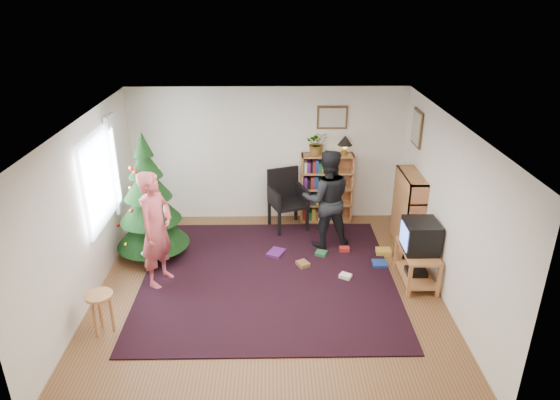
{
  "coord_description": "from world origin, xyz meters",
  "views": [
    {
      "loc": [
        0.07,
        -6.24,
        4.15
      ],
      "look_at": [
        0.19,
        0.76,
        1.1
      ],
      "focal_mm": 32.0,
      "sensor_mm": 36.0,
      "label": 1
    }
  ],
  "objects_px": {
    "bookshelf_right": "(408,210)",
    "potted_plant": "(317,143)",
    "tv_stand": "(417,263)",
    "stool": "(100,303)",
    "table_lamp": "(345,142)",
    "crt_tv": "(420,236)",
    "picture_right": "(417,128)",
    "picture_back": "(332,117)",
    "christmas_tree": "(150,207)",
    "person_standing": "(156,229)",
    "armchair": "(288,196)",
    "person_by_chair": "(327,199)",
    "bookshelf_back": "(326,187)"
  },
  "relations": [
    {
      "from": "person_by_chair",
      "to": "potted_plant",
      "type": "bearing_deg",
      "value": -87.9
    },
    {
      "from": "christmas_tree",
      "to": "person_by_chair",
      "type": "bearing_deg",
      "value": 6.27
    },
    {
      "from": "bookshelf_back",
      "to": "crt_tv",
      "type": "xyz_separation_m",
      "value": [
        1.14,
        -2.19,
        0.11
      ]
    },
    {
      "from": "crt_tv",
      "to": "potted_plant",
      "type": "xyz_separation_m",
      "value": [
        -1.34,
        2.19,
        0.74
      ]
    },
    {
      "from": "christmas_tree",
      "to": "potted_plant",
      "type": "distance_m",
      "value": 3.13
    },
    {
      "from": "crt_tv",
      "to": "person_by_chair",
      "type": "xyz_separation_m",
      "value": [
        -1.24,
        1.17,
        0.08
      ]
    },
    {
      "from": "bookshelf_right",
      "to": "person_standing",
      "type": "xyz_separation_m",
      "value": [
        -3.95,
        -1.08,
        0.22
      ]
    },
    {
      "from": "potted_plant",
      "to": "armchair",
      "type": "bearing_deg",
      "value": -156.97
    },
    {
      "from": "tv_stand",
      "to": "stool",
      "type": "height_order",
      "value": "stool"
    },
    {
      "from": "christmas_tree",
      "to": "person_standing",
      "type": "distance_m",
      "value": 0.84
    },
    {
      "from": "stool",
      "to": "person_by_chair",
      "type": "relative_size",
      "value": 0.33
    },
    {
      "from": "armchair",
      "to": "stool",
      "type": "xyz_separation_m",
      "value": [
        -2.47,
        -3.07,
        -0.15
      ]
    },
    {
      "from": "crt_tv",
      "to": "armchair",
      "type": "bearing_deg",
      "value": 133.51
    },
    {
      "from": "bookshelf_right",
      "to": "crt_tv",
      "type": "distance_m",
      "value": 1.16
    },
    {
      "from": "crt_tv",
      "to": "stool",
      "type": "bearing_deg",
      "value": -165.72
    },
    {
      "from": "stool",
      "to": "table_lamp",
      "type": "height_order",
      "value": "table_lamp"
    },
    {
      "from": "bookshelf_right",
      "to": "bookshelf_back",
      "type": "bearing_deg",
      "value": 50.42
    },
    {
      "from": "armchair",
      "to": "person_standing",
      "type": "height_order",
      "value": "person_standing"
    },
    {
      "from": "picture_right",
      "to": "tv_stand",
      "type": "height_order",
      "value": "picture_right"
    },
    {
      "from": "picture_back",
      "to": "person_standing",
      "type": "xyz_separation_m",
      "value": [
        -2.76,
        -2.26,
        -1.06
      ]
    },
    {
      "from": "picture_right",
      "to": "table_lamp",
      "type": "bearing_deg",
      "value": 151.71
    },
    {
      "from": "bookshelf_right",
      "to": "crt_tv",
      "type": "xyz_separation_m",
      "value": [
        -0.12,
        -1.14,
        0.11
      ]
    },
    {
      "from": "person_standing",
      "to": "bookshelf_back",
      "type": "bearing_deg",
      "value": -30.15
    },
    {
      "from": "bookshelf_right",
      "to": "table_lamp",
      "type": "xyz_separation_m",
      "value": [
        -0.96,
        1.04,
        0.88
      ]
    },
    {
      "from": "christmas_tree",
      "to": "armchair",
      "type": "bearing_deg",
      "value": 26.27
    },
    {
      "from": "christmas_tree",
      "to": "crt_tv",
      "type": "relative_size",
      "value": 4.05
    },
    {
      "from": "bookshelf_right",
      "to": "person_by_chair",
      "type": "relative_size",
      "value": 0.76
    },
    {
      "from": "bookshelf_right",
      "to": "tv_stand",
      "type": "distance_m",
      "value": 1.2
    },
    {
      "from": "bookshelf_right",
      "to": "picture_back",
      "type": "bearing_deg",
      "value": 45.3
    },
    {
      "from": "table_lamp",
      "to": "tv_stand",
      "type": "bearing_deg",
      "value": -68.95
    },
    {
      "from": "person_standing",
      "to": "armchair",
      "type": "bearing_deg",
      "value": -24.4
    },
    {
      "from": "person_by_chair",
      "to": "potted_plant",
      "type": "height_order",
      "value": "potted_plant"
    },
    {
      "from": "table_lamp",
      "to": "stool",
      "type": "bearing_deg",
      "value": -136.73
    },
    {
      "from": "bookshelf_right",
      "to": "potted_plant",
      "type": "height_order",
      "value": "potted_plant"
    },
    {
      "from": "bookshelf_back",
      "to": "person_standing",
      "type": "relative_size",
      "value": 0.73
    },
    {
      "from": "picture_back",
      "to": "tv_stand",
      "type": "relative_size",
      "value": 0.64
    },
    {
      "from": "crt_tv",
      "to": "table_lamp",
      "type": "xyz_separation_m",
      "value": [
        -0.84,
        2.19,
        0.76
      ]
    },
    {
      "from": "tv_stand",
      "to": "stool",
      "type": "bearing_deg",
      "value": -165.73
    },
    {
      "from": "tv_stand",
      "to": "table_lamp",
      "type": "distance_m",
      "value": 2.64
    },
    {
      "from": "picture_right",
      "to": "person_by_chair",
      "type": "relative_size",
      "value": 0.35
    },
    {
      "from": "picture_right",
      "to": "potted_plant",
      "type": "bearing_deg",
      "value": 159.72
    },
    {
      "from": "person_by_chair",
      "to": "crt_tv",
      "type": "bearing_deg",
      "value": 133.47
    },
    {
      "from": "crt_tv",
      "to": "stool",
      "type": "xyz_separation_m",
      "value": [
        -4.33,
        -1.1,
        -0.34
      ]
    },
    {
      "from": "picture_right",
      "to": "stool",
      "type": "height_order",
      "value": "picture_right"
    },
    {
      "from": "crt_tv",
      "to": "potted_plant",
      "type": "bearing_deg",
      "value": 121.47
    },
    {
      "from": "picture_back",
      "to": "armchair",
      "type": "bearing_deg",
      "value": -155.78
    },
    {
      "from": "tv_stand",
      "to": "potted_plant",
      "type": "distance_m",
      "value": 2.83
    },
    {
      "from": "bookshelf_back",
      "to": "armchair",
      "type": "xyz_separation_m",
      "value": [
        -0.73,
        -0.22,
        -0.08
      ]
    },
    {
      "from": "armchair",
      "to": "potted_plant",
      "type": "relative_size",
      "value": 2.51
    },
    {
      "from": "armchair",
      "to": "table_lamp",
      "type": "height_order",
      "value": "table_lamp"
    }
  ]
}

